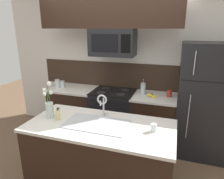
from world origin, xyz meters
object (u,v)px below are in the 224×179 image
object	(u,v)px
banana_bunch	(152,96)
coffee_tin	(169,93)
dish_soap_bottle	(58,115)
storage_jar_tall	(57,83)
storage_jar_medium	(63,84)
french_press	(143,88)
microwave	(113,42)
sink_faucet	(102,102)
flower_vase	(49,107)
spare_glass	(154,128)
refrigerator	(206,101)
stove_range	(113,115)

from	to	relation	value
banana_bunch	coffee_tin	xyz separation A→B (m)	(0.27, 0.11, 0.03)
dish_soap_bottle	storage_jar_tall	bearing A→B (deg)	122.79
banana_bunch	dish_soap_bottle	size ratio (longest dim) A/B	1.15
storage_jar_tall	storage_jar_medium	distance (m)	0.10
french_press	storage_jar_tall	bearing A→B (deg)	-176.52
microwave	french_press	size ratio (longest dim) A/B	2.79
banana_bunch	sink_faucet	bearing A→B (deg)	-117.98
storage_jar_tall	banana_bunch	xyz separation A→B (m)	(1.82, -0.02, -0.05)
storage_jar_tall	flower_vase	size ratio (longest dim) A/B	0.34
storage_jar_tall	spare_glass	distance (m)	2.30
coffee_tin	dish_soap_bottle	xyz separation A→B (m)	(-1.28, -1.34, 0.01)
french_press	banana_bunch	bearing A→B (deg)	-34.56
banana_bunch	storage_jar_tall	bearing A→B (deg)	179.31
refrigerator	flower_vase	distance (m)	2.36
refrigerator	storage_jar_tall	bearing A→B (deg)	-178.71
refrigerator	banana_bunch	xyz separation A→B (m)	(-0.83, -0.08, 0.03)
french_press	spare_glass	world-z (taller)	french_press
microwave	banana_bunch	size ratio (longest dim) A/B	3.94
refrigerator	spare_glass	xyz separation A→B (m)	(-0.67, -1.24, 0.05)
microwave	storage_jar_medium	distance (m)	1.30
refrigerator	coffee_tin	distance (m)	0.56
stove_range	storage_jar_medium	world-z (taller)	storage_jar_medium
storage_jar_tall	sink_faucet	xyz separation A→B (m)	(1.30, -0.99, 0.12)
spare_glass	storage_jar_tall	bearing A→B (deg)	149.12
storage_jar_medium	dish_soap_bottle	bearing A→B (deg)	-60.89
storage_jar_tall	coffee_tin	size ratio (longest dim) A/B	1.39
stove_range	microwave	xyz separation A→B (m)	(0.00, -0.02, 1.32)
storage_jar_medium	sink_faucet	distance (m)	1.57
sink_faucet	spare_glass	distance (m)	0.72
coffee_tin	flower_vase	world-z (taller)	flower_vase
storage_jar_medium	sink_faucet	xyz separation A→B (m)	(1.20, -1.01, 0.13)
banana_bunch	dish_soap_bottle	bearing A→B (deg)	-129.44
french_press	spare_glass	bearing A→B (deg)	-75.37
storage_jar_medium	french_press	bearing A→B (deg)	3.06
microwave	spare_glass	distance (m)	1.69
stove_range	flower_vase	distance (m)	1.46
coffee_tin	flower_vase	distance (m)	1.93
coffee_tin	storage_jar_medium	bearing A→B (deg)	-177.91
storage_jar_medium	spare_glass	xyz separation A→B (m)	(1.87, -1.20, -0.02)
stove_range	coffee_tin	xyz separation A→B (m)	(0.97, 0.05, 0.50)
stove_range	coffee_tin	distance (m)	1.09
storage_jar_tall	french_press	world-z (taller)	french_press
banana_bunch	french_press	size ratio (longest dim) A/B	0.71
dish_soap_bottle	coffee_tin	bearing A→B (deg)	46.34
stove_range	storage_jar_tall	size ratio (longest dim) A/B	6.08
refrigerator	sink_faucet	xyz separation A→B (m)	(-1.34, -1.05, 0.20)
microwave	sink_faucet	bearing A→B (deg)	-79.66
storage_jar_tall	microwave	bearing A→B (deg)	0.96
dish_soap_bottle	stove_range	bearing A→B (deg)	76.46
refrigerator	coffee_tin	bearing A→B (deg)	176.92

